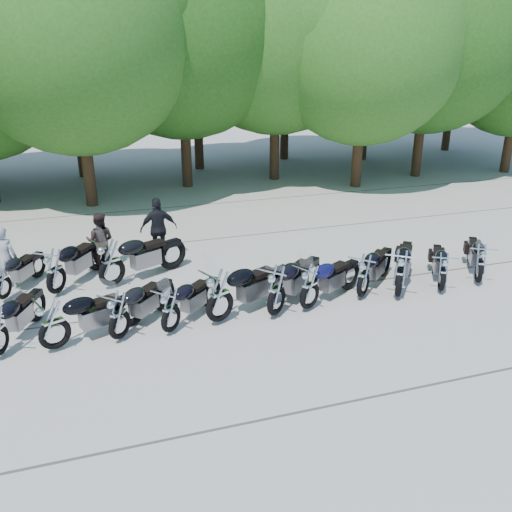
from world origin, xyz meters
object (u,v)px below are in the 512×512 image
object	(u,v)px
rider_1	(100,241)
rider_2	(159,229)
motorcycle_6	(310,286)
motorcycle_9	(443,271)
motorcycle_3	(170,309)
motorcycle_10	(480,262)
motorcycle_1	(53,323)
motorcycle_8	(400,272)
motorcycle_7	(364,274)
motorcycle_5	(276,289)
motorcycle_4	(220,294)
motorcycle_12	(55,270)
motorcycle_13	(111,262)
rider_0	(5,258)
motorcycle_11	(2,279)
motorcycle_2	(119,314)

from	to	relation	value
rider_1	rider_2	world-z (taller)	rider_2
motorcycle_6	motorcycle_9	bearing A→B (deg)	-120.69
motorcycle_3	motorcycle_10	bearing A→B (deg)	-131.75
motorcycle_1	motorcycle_8	distance (m)	7.95
motorcycle_7	motorcycle_10	distance (m)	3.27
motorcycle_5	motorcycle_8	world-z (taller)	motorcycle_5
motorcycle_5	rider_2	distance (m)	4.91
motorcycle_9	motorcycle_10	world-z (taller)	motorcycle_10
motorcycle_1	motorcycle_4	world-z (taller)	motorcycle_4
motorcycle_12	rider_2	xyz separation A→B (m)	(2.80, 1.75, 0.22)
motorcycle_10	motorcycle_13	world-z (taller)	motorcycle_13
motorcycle_6	motorcycle_10	bearing A→B (deg)	-118.70
motorcycle_5	motorcycle_8	size ratio (longest dim) A/B	1.01
motorcycle_5	rider_0	xyz separation A→B (m)	(-5.98, 3.58, 0.13)
motorcycle_4	motorcycle_10	bearing A→B (deg)	-114.41
motorcycle_7	motorcycle_10	xyz separation A→B (m)	(3.27, -0.15, -0.03)
motorcycle_6	motorcycle_1	bearing A→B (deg)	61.69
motorcycle_10	rider_2	xyz separation A→B (m)	(-7.60, 4.37, 0.29)
motorcycle_3	motorcycle_13	world-z (taller)	motorcycle_13
motorcycle_4	rider_1	world-z (taller)	rider_1
motorcycle_4	motorcycle_13	world-z (taller)	motorcycle_13
motorcycle_7	motorcycle_11	xyz separation A→B (m)	(-8.36, 2.55, -0.07)
motorcycle_1	motorcycle_6	size ratio (longest dim) A/B	1.01
motorcycle_5	motorcycle_6	distance (m)	0.85
motorcycle_11	motorcycle_13	world-z (taller)	motorcycle_13
motorcycle_8	motorcycle_5	bearing A→B (deg)	37.32
motorcycle_8	rider_1	xyz separation A→B (m)	(-6.83, 4.20, 0.10)
motorcycle_6	rider_0	world-z (taller)	rider_0
motorcycle_4	motorcycle_11	xyz separation A→B (m)	(-4.72, 2.74, -0.15)
motorcycle_13	motorcycle_9	bearing A→B (deg)	-135.16
motorcycle_1	motorcycle_11	world-z (taller)	motorcycle_1
motorcycle_7	motorcycle_13	world-z (taller)	motorcycle_13
motorcycle_7	motorcycle_13	bearing A→B (deg)	24.73
motorcycle_1	motorcycle_13	distance (m)	3.10
motorcycle_1	rider_2	xyz separation A→B (m)	(2.77, 4.52, 0.25)
motorcycle_13	motorcycle_1	bearing A→B (deg)	129.42
motorcycle_2	motorcycle_12	bearing A→B (deg)	-20.49
motorcycle_1	rider_2	distance (m)	5.31
motorcycle_9	rider_2	distance (m)	7.81
motorcycle_5	rider_2	world-z (taller)	rider_2
motorcycle_4	rider_1	xyz separation A→B (m)	(-2.33, 4.14, 0.08)
motorcycle_12	motorcycle_13	distance (m)	1.34
motorcycle_6	rider_0	bearing A→B (deg)	33.45
motorcycle_10	motorcycle_11	xyz separation A→B (m)	(-11.63, 2.70, -0.04)
rider_0	rider_1	bearing A→B (deg)	-150.73
motorcycle_2	rider_1	bearing A→B (deg)	-44.06
motorcycle_6	motorcycle_7	xyz separation A→B (m)	(1.50, 0.20, -0.00)
motorcycle_6	motorcycle_9	xyz separation A→B (m)	(3.54, -0.08, -0.06)
motorcycle_1	motorcycle_10	xyz separation A→B (m)	(10.37, 0.15, -0.04)
motorcycle_4	motorcycle_10	distance (m)	6.92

